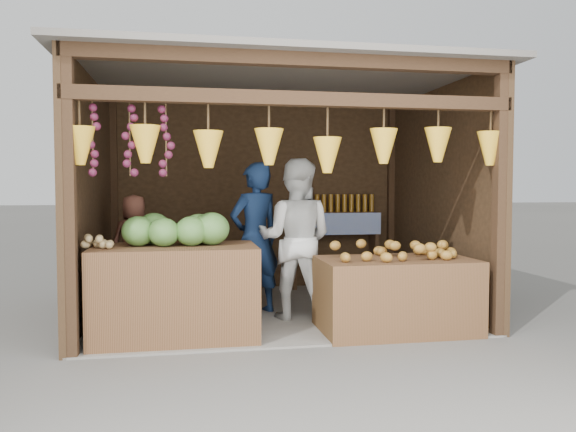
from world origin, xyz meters
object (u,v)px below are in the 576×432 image
object	(u,v)px
counter_left	(175,293)
counter_right	(396,295)
woman_standing	(296,239)
man_standing	(255,239)
vendor_seated	(134,242)

from	to	relation	value
counter_left	counter_right	distance (m)	2.14
counter_right	woman_standing	world-z (taller)	woman_standing
counter_left	woman_standing	size ratio (longest dim) A/B	0.87
counter_left	woman_standing	xyz separation A→B (m)	(1.26, 0.61, 0.42)
man_standing	counter_left	bearing A→B (deg)	22.21
man_standing	vendor_seated	bearing A→B (deg)	-37.44
counter_right	woman_standing	size ratio (longest dim) A/B	0.87
counter_right	vendor_seated	world-z (taller)	vendor_seated
woman_standing	man_standing	bearing A→B (deg)	-15.11
counter_right	man_standing	distance (m)	1.69
counter_left	vendor_seated	world-z (taller)	vendor_seated
counter_left	man_standing	world-z (taller)	man_standing
counter_left	vendor_seated	size ratio (longest dim) A/B	1.42
counter_right	woman_standing	distance (m)	1.23
man_standing	vendor_seated	world-z (taller)	man_standing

